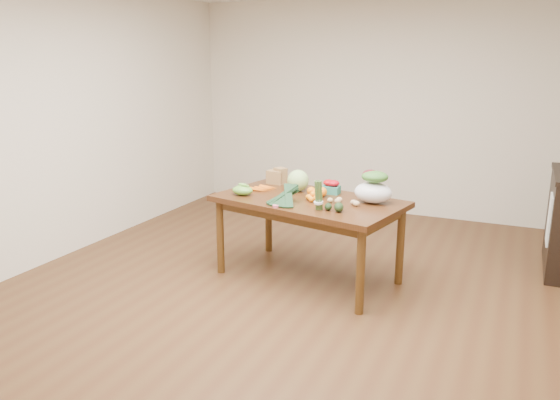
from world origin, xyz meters
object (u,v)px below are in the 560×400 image
at_px(paper_bag, 276,176).
at_px(kale_bunch, 283,196).
at_px(asparagus_bundle, 319,195).
at_px(salad_bag, 373,188).
at_px(dining_table, 308,239).
at_px(cabbage, 298,181).
at_px(mandarin_cluster, 313,196).

distance_m(paper_bag, kale_bunch, 0.82).
relative_size(asparagus_bundle, salad_bag, 0.77).
distance_m(dining_table, cabbage, 0.56).
bearing_deg(paper_bag, mandarin_cluster, -39.27).
relative_size(cabbage, salad_bag, 0.62).
height_order(dining_table, cabbage, cabbage).
xyz_separation_m(asparagus_bundle, salad_bag, (0.35, 0.41, 0.00)).
relative_size(paper_bag, kale_bunch, 0.56).
distance_m(paper_bag, salad_bag, 1.12).
relative_size(kale_bunch, asparagus_bundle, 1.60).
bearing_deg(kale_bunch, salad_bag, 41.19).
distance_m(dining_table, salad_bag, 0.75).
distance_m(paper_bag, mandarin_cluster, 0.73).
bearing_deg(mandarin_cluster, salad_bag, 13.49).
distance_m(kale_bunch, salad_bag, 0.78).
distance_m(cabbage, asparagus_bundle, 0.68).
height_order(dining_table, kale_bunch, kale_bunch).
distance_m(cabbage, mandarin_cluster, 0.36).
bearing_deg(salad_bag, kale_bunch, -150.83).
relative_size(cabbage, mandarin_cluster, 1.12).
bearing_deg(cabbage, kale_bunch, -82.17).
distance_m(mandarin_cluster, kale_bunch, 0.32).
height_order(dining_table, paper_bag, paper_bag).
relative_size(mandarin_cluster, salad_bag, 0.55).
distance_m(dining_table, paper_bag, 0.81).
bearing_deg(asparagus_bundle, dining_table, 135.55).
bearing_deg(cabbage, asparagus_bundle, -53.37).
relative_size(paper_bag, asparagus_bundle, 0.90).
relative_size(dining_table, paper_bag, 7.18).
bearing_deg(salad_bag, cabbage, 169.86).
bearing_deg(dining_table, asparagus_bundle, -44.45).
height_order(paper_bag, salad_bag, salad_bag).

